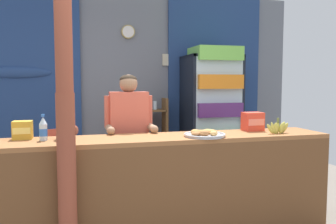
# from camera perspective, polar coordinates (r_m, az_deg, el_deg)

# --- Properties ---
(ground_plane) EXTENTS (7.22, 7.22, 0.00)m
(ground_plane) POSITION_cam_1_polar(r_m,az_deg,el_deg) (3.97, -3.54, -16.39)
(ground_plane) COLOR slate
(back_wall_curtained) EXTENTS (5.41, 0.22, 2.83)m
(back_wall_curtained) POSITION_cam_1_polar(r_m,az_deg,el_deg) (5.32, -7.36, 4.99)
(back_wall_curtained) COLOR slate
(back_wall_curtained) RESTS_ON ground
(stall_counter) EXTENTS (3.27, 0.54, 0.94)m
(stall_counter) POSITION_cam_1_polar(r_m,az_deg,el_deg) (3.18, -0.58, -10.81)
(stall_counter) COLOR #935B33
(stall_counter) RESTS_ON ground
(timber_post) EXTENTS (0.17, 0.14, 2.72)m
(timber_post) POSITION_cam_1_polar(r_m,az_deg,el_deg) (2.73, -16.77, 1.89)
(timber_post) COLOR brown
(timber_post) RESTS_ON ground
(drink_fridge) EXTENTS (0.79, 0.74, 1.96)m
(drink_fridge) POSITION_cam_1_polar(r_m,az_deg,el_deg) (5.17, 7.35, 0.80)
(drink_fridge) COLOR black
(drink_fridge) RESTS_ON ground
(bottle_shelf_rack) EXTENTS (0.48, 0.28, 1.21)m
(bottle_shelf_rack) POSITION_cam_1_polar(r_m,az_deg,el_deg) (5.14, -2.90, -4.17)
(bottle_shelf_rack) COLOR brown
(bottle_shelf_rack) RESTS_ON ground
(plastic_lawn_chair) EXTENTS (0.57, 0.57, 0.86)m
(plastic_lawn_chair) POSITION_cam_1_polar(r_m,az_deg,el_deg) (4.51, -17.13, -7.47)
(plastic_lawn_chair) COLOR #E5563D
(plastic_lawn_chair) RESTS_ON ground
(shopkeeper) EXTENTS (0.51, 0.42, 1.53)m
(shopkeeper) POSITION_cam_1_polar(r_m,az_deg,el_deg) (3.64, -6.52, -2.77)
(shopkeeper) COLOR #28282D
(shopkeeper) RESTS_ON ground
(soda_bottle_cola) EXTENTS (0.10, 0.10, 0.28)m
(soda_bottle_cola) POSITION_cam_1_polar(r_m,az_deg,el_deg) (3.18, -17.27, -2.19)
(soda_bottle_cola) COLOR black
(soda_bottle_cola) RESTS_ON stall_counter
(soda_bottle_water) EXTENTS (0.07, 0.07, 0.23)m
(soda_bottle_water) POSITION_cam_1_polar(r_m,az_deg,el_deg) (3.16, -20.06, -2.74)
(soda_bottle_water) COLOR silver
(soda_bottle_water) RESTS_ON stall_counter
(snack_box_crackers) EXTENTS (0.20, 0.16, 0.19)m
(snack_box_crackers) POSITION_cam_1_polar(r_m,az_deg,el_deg) (3.70, 13.92, -1.54)
(snack_box_crackers) COLOR #E5422D
(snack_box_crackers) RESTS_ON stall_counter
(snack_box_choco_powder) EXTENTS (0.16, 0.14, 0.16)m
(snack_box_choco_powder) POSITION_cam_1_polar(r_m,az_deg,el_deg) (3.32, -23.05, -2.78)
(snack_box_choco_powder) COLOR gold
(snack_box_choco_powder) RESTS_ON stall_counter
(pastry_tray) EXTENTS (0.39, 0.39, 0.07)m
(pastry_tray) POSITION_cam_1_polar(r_m,az_deg,el_deg) (3.22, 6.07, -3.67)
(pastry_tray) COLOR #BCBCC1
(pastry_tray) RESTS_ON stall_counter
(banana_bunch) EXTENTS (0.27, 0.07, 0.16)m
(banana_bunch) POSITION_cam_1_polar(r_m,az_deg,el_deg) (3.56, 17.90, -2.53)
(banana_bunch) COLOR #CCC14C
(banana_bunch) RESTS_ON stall_counter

